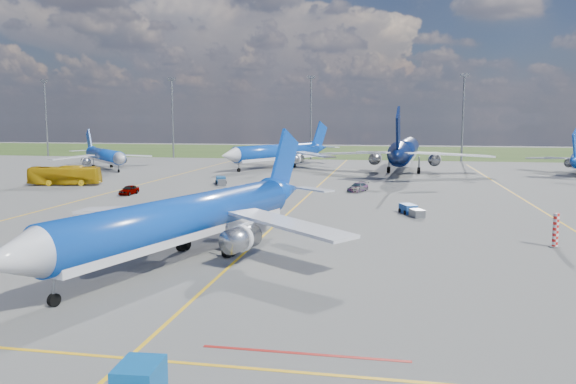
% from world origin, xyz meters
% --- Properties ---
extents(ground, '(400.00, 400.00, 0.00)m').
position_xyz_m(ground, '(0.00, 0.00, 0.00)').
color(ground, '#585855').
rests_on(ground, ground).
extents(grass_strip, '(400.00, 80.00, 0.01)m').
position_xyz_m(grass_strip, '(0.00, 150.00, 0.00)').
color(grass_strip, '#2D4719').
rests_on(grass_strip, ground).
extents(taxiway_lines, '(60.25, 160.00, 0.02)m').
position_xyz_m(taxiway_lines, '(0.17, 27.70, 0.01)').
color(taxiway_lines, yellow).
rests_on(taxiway_lines, ground).
extents(floodlight_masts, '(202.20, 0.50, 22.70)m').
position_xyz_m(floodlight_masts, '(10.00, 110.00, 12.56)').
color(floodlight_masts, slate).
rests_on(floodlight_masts, ground).
extents(warning_post, '(0.50, 0.50, 3.00)m').
position_xyz_m(warning_post, '(26.00, 8.00, 1.50)').
color(warning_post, red).
rests_on(warning_post, ground).
extents(bg_jet_nw, '(39.89, 40.27, 8.43)m').
position_xyz_m(bg_jet_nw, '(-51.25, 72.69, 0.00)').
color(bg_jet_nw, '#0C41B0').
rests_on(bg_jet_nw, ground).
extents(bg_jet_nnw, '(44.43, 48.37, 10.22)m').
position_xyz_m(bg_jet_nnw, '(-13.64, 82.10, 0.00)').
color(bg_jet_nnw, '#0C41B0').
rests_on(bg_jet_nnw, ground).
extents(bg_jet_n, '(41.38, 52.06, 12.87)m').
position_xyz_m(bg_jet_n, '(14.68, 77.50, 0.00)').
color(bg_jet_n, '#07143E').
rests_on(bg_jet_n, ground).
extents(main_airliner, '(38.62, 44.37, 9.80)m').
position_xyz_m(main_airliner, '(-3.85, -2.12, 0.00)').
color(main_airliner, '#0C41B0').
rests_on(main_airliner, ground).
extents(uld_container, '(1.74, 2.12, 1.62)m').
position_xyz_m(uld_container, '(2.35, -23.73, 0.81)').
color(uld_container, '#0B56A3').
rests_on(uld_container, ground).
extents(apron_bus, '(12.05, 5.07, 3.27)m').
position_xyz_m(apron_bus, '(-42.11, 42.35, 1.63)').
color(apron_bus, '#C1920B').
rests_on(apron_bus, ground).
extents(service_car_a, '(1.71, 4.14, 1.40)m').
position_xyz_m(service_car_a, '(-26.08, 33.19, 0.70)').
color(service_car_a, '#999999').
rests_on(service_car_a, ground).
extents(service_car_b, '(4.62, 2.70, 1.21)m').
position_xyz_m(service_car_b, '(-5.88, 28.07, 0.60)').
color(service_car_b, '#999999').
rests_on(service_car_b, ground).
extents(service_car_c, '(3.56, 5.02, 1.35)m').
position_xyz_m(service_car_c, '(6.91, 42.84, 0.68)').
color(service_car_c, '#999999').
rests_on(service_car_c, ground).
extents(baggage_tug_w, '(2.95, 4.98, 1.09)m').
position_xyz_m(baggage_tug_w, '(14.28, 22.90, 0.51)').
color(baggage_tug_w, '#1A4B9F').
rests_on(baggage_tug_w, ground).
extents(baggage_tug_c, '(3.18, 5.53, 1.20)m').
position_xyz_m(baggage_tug_c, '(-16.67, 48.49, 0.56)').
color(baggage_tug_c, '#164E88').
rests_on(baggage_tug_c, ground).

